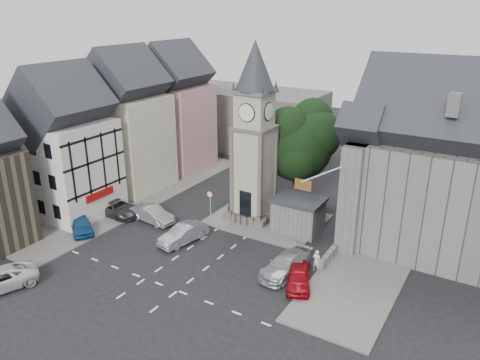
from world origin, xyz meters
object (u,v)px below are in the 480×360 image
Objects in this scene: stone_shelter at (298,215)px; car_west_blue at (81,224)px; pedestrian at (317,261)px; clock_tower at (254,134)px; car_east_red at (298,277)px.

stone_shelter is 1.00× the size of car_west_blue.
pedestrian reaches higher than car_west_blue.
stone_shelter reaches higher than car_west_blue.
car_west_blue is 20.89m from pedestrian.
clock_tower is at bearing -32.40° from pedestrian.
clock_tower reaches higher than car_west_blue.
clock_tower is 3.77× the size of car_west_blue.
car_east_red is (3.70, -7.98, -0.84)m from stone_shelter.
car_west_blue is 1.04× the size of car_east_red.
pedestrian is at bearing -34.08° from clock_tower.
clock_tower is 14.11m from car_east_red.
clock_tower is 12.91m from pedestrian.
clock_tower reaches higher than stone_shelter.
car_east_red is at bearing 83.49° from pedestrian.
car_east_red is at bearing -65.13° from stone_shelter.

